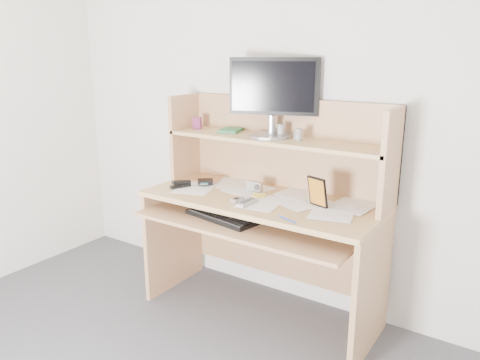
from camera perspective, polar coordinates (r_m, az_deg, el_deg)
The scene contains 19 objects.
back_wall at distance 2.89m, azimuth 6.04°, elevation 8.93°, with size 3.60×0.04×2.50m, color silver.
desk at distance 2.80m, azimuth 3.44°, elevation -2.85°, with size 1.40×0.70×1.30m.
paper_clutter at distance 2.72m, azimuth 2.60°, elevation -2.12°, with size 1.32×0.54×0.01m, color silver.
keyboard at distance 2.67m, azimuth -2.32°, elevation -4.45°, with size 0.47×0.23×0.03m.
tv_remote at distance 2.59m, azimuth 0.88°, elevation -2.74°, with size 0.04×0.16×0.02m, color #A8A9A3.
flip_phone at distance 2.64m, azimuth -0.30°, elevation -2.33°, with size 0.04×0.08×0.02m, color #A6A6A8.
stapler at distance 2.94m, azimuth -7.27°, elevation -0.44°, with size 0.03×0.13×0.04m, color black.
wallet at distance 3.00m, azimuth -4.25°, elevation -0.19°, with size 0.10×0.08×0.02m, color black.
sticky_note_pad at distance 2.74m, azimuth 2.34°, elevation -1.92°, with size 0.07×0.07×0.01m, color yellow.
digital_camera at distance 2.83m, azimuth 1.81°, elevation -0.74°, with size 0.09×0.04×0.06m, color #A4A4A6.
game_case at distance 2.56m, azimuth 9.43°, elevation -1.44°, with size 0.12×0.01×0.17m, color black.
blue_pen at distance 2.36m, azimuth 5.79°, elevation -4.78°, with size 0.01×0.01×0.13m, color #1638AC.
card_box at distance 3.08m, azimuth -5.26°, elevation 6.93°, with size 0.06×0.02×0.08m, color maroon.
shelf_book at distance 2.98m, azimuth -1.18°, elevation 6.07°, with size 0.12×0.17×0.02m, color #388D5F.
chip_stack_a at distance 2.82m, azimuth 4.12°, elevation 5.83°, with size 0.04×0.04×0.05m, color black.
chip_stack_b at distance 2.69m, azimuth 7.17°, elevation 5.51°, with size 0.04×0.04×0.07m, color white.
chip_stack_c at distance 2.72m, azimuth 6.92°, elevation 5.38°, with size 0.04×0.04×0.04m, color black.
chip_stack_d at distance 2.79m, azimuth 5.02°, elevation 6.01°, with size 0.04×0.04×0.08m, color white.
monitor at distance 2.79m, azimuth 4.09°, elevation 10.31°, with size 0.51×0.27×0.46m.
Camera 1 is at (1.34, -0.75, 1.57)m, focal length 35.00 mm.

